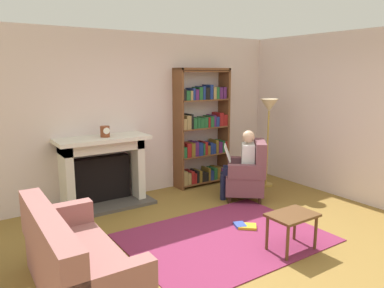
{
  "coord_description": "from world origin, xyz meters",
  "views": [
    {
      "loc": [
        -2.73,
        -3.02,
        2.04
      ],
      "look_at": [
        0.1,
        1.2,
        1.05
      ],
      "focal_mm": 34.13,
      "sensor_mm": 36.0,
      "label": 1
    }
  ],
  "objects": [
    {
      "name": "ground",
      "position": [
        0.0,
        0.0,
        0.0
      ],
      "size": [
        14.0,
        14.0,
        0.0
      ],
      "primitive_type": "plane",
      "color": "olive"
    },
    {
      "name": "back_wall",
      "position": [
        0.0,
        2.55,
        1.35
      ],
      "size": [
        5.6,
        0.1,
        2.7
      ],
      "primitive_type": "cube",
      "color": "beige",
      "rests_on": "ground"
    },
    {
      "name": "seated_reader",
      "position": [
        1.15,
        1.31,
        0.62
      ],
      "size": [
        0.59,
        0.57,
        1.14
      ],
      "rotation": [
        0.0,
        0.0,
        4.03
      ],
      "color": "white",
      "rests_on": "ground"
    },
    {
      "name": "area_rug",
      "position": [
        0.0,
        0.3,
        0.01
      ],
      "size": [
        2.4,
        1.8,
        0.01
      ],
      "primitive_type": "cube",
      "color": "#7D264A",
      "rests_on": "ground"
    },
    {
      "name": "side_wall_right",
      "position": [
        2.65,
        1.25,
        1.35
      ],
      "size": [
        0.1,
        5.2,
        2.7
      ],
      "primitive_type": "cube",
      "color": "beige",
      "rests_on": "ground"
    },
    {
      "name": "mantel_clock",
      "position": [
        -0.8,
        2.2,
        1.18
      ],
      "size": [
        0.14,
        0.14,
        0.17
      ],
      "color": "brown",
      "rests_on": "fireplace"
    },
    {
      "name": "fireplace",
      "position": [
        -0.84,
        2.3,
        0.58
      ],
      "size": [
        1.43,
        0.64,
        1.09
      ],
      "color": "#4C4742",
      "rests_on": "ground"
    },
    {
      "name": "scattered_books",
      "position": [
        0.4,
        0.39,
        0.03
      ],
      "size": [
        0.31,
        0.34,
        0.04
      ],
      "color": "#334CA5",
      "rests_on": "area_rug"
    },
    {
      "name": "side_table",
      "position": [
        0.44,
        -0.38,
        0.38
      ],
      "size": [
        0.56,
        0.39,
        0.45
      ],
      "color": "brown",
      "rests_on": "ground"
    },
    {
      "name": "armchair_reading",
      "position": [
        1.24,
        1.24,
        0.42
      ],
      "size": [
        0.89,
        0.89,
        0.97
      ],
      "rotation": [
        0.0,
        0.0,
        4.03
      ],
      "color": "#331E14",
      "rests_on": "ground"
    },
    {
      "name": "sofa_floral",
      "position": [
        -1.92,
        0.1,
        0.32
      ],
      "size": [
        0.74,
        1.71,
        0.85
      ],
      "rotation": [
        0.0,
        0.0,
        1.56
      ],
      "color": "#9B605D",
      "rests_on": "ground"
    },
    {
      "name": "floor_lamp",
      "position": [
        2.02,
        1.6,
        1.35
      ],
      "size": [
        0.32,
        0.32,
        1.59
      ],
      "color": "#B7933F",
      "rests_on": "ground"
    },
    {
      "name": "bookshelf",
      "position": [
        1.08,
        2.33,
        1.03
      ],
      "size": [
        1.05,
        0.32,
        2.13
      ],
      "color": "brown",
      "rests_on": "ground"
    }
  ]
}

